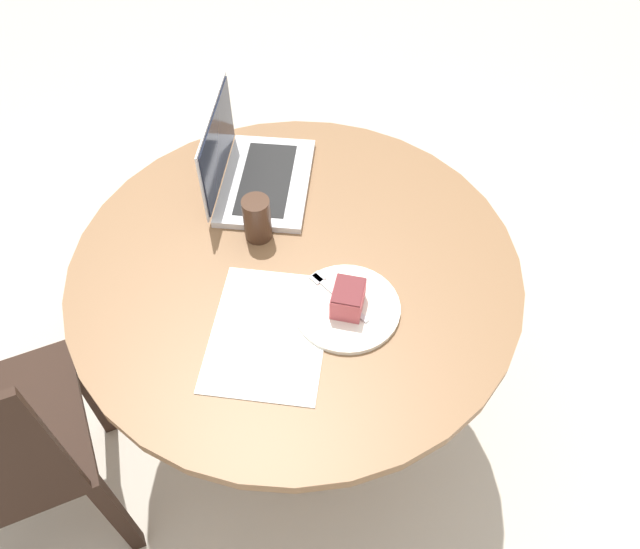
% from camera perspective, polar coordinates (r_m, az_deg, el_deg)
% --- Properties ---
extents(ground_plane, '(12.00, 12.00, 0.00)m').
position_cam_1_polar(ground_plane, '(2.07, -1.64, -12.31)').
color(ground_plane, '#B7AD9E').
extents(dining_table, '(1.04, 1.04, 0.75)m').
position_cam_1_polar(dining_table, '(1.57, -2.11, -2.95)').
color(dining_table, brown).
rests_on(dining_table, ground_plane).
extents(paper_document, '(0.35, 0.29, 0.00)m').
position_cam_1_polar(paper_document, '(1.32, -4.70, -5.27)').
color(paper_document, white).
rests_on(paper_document, dining_table).
extents(plate, '(0.23, 0.23, 0.01)m').
position_cam_1_polar(plate, '(1.35, 2.46, -3.06)').
color(plate, silver).
rests_on(plate, dining_table).
extents(cake_slice, '(0.09, 0.08, 0.06)m').
position_cam_1_polar(cake_slice, '(1.32, 2.58, -2.19)').
color(cake_slice, '#B74C51').
rests_on(cake_slice, plate).
extents(fork, '(0.14, 0.13, 0.00)m').
position_cam_1_polar(fork, '(1.36, 1.27, -1.62)').
color(fork, silver).
rests_on(fork, plate).
extents(coffee_glass, '(0.06, 0.06, 0.11)m').
position_cam_1_polar(coffee_glass, '(1.45, -5.77, 5.08)').
color(coffee_glass, '#3D2619').
rests_on(coffee_glass, dining_table).
extents(laptop, '(0.35, 0.26, 0.22)m').
position_cam_1_polar(laptop, '(1.59, -6.08, 9.28)').
color(laptop, silver).
rests_on(laptop, dining_table).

